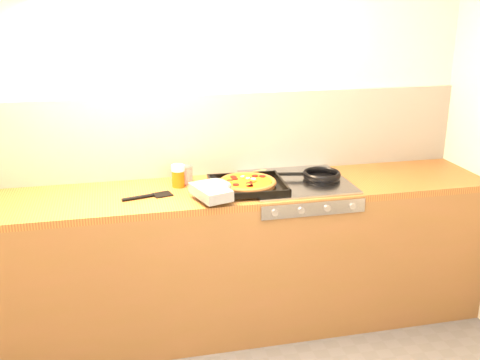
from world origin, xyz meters
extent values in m
plane|color=beige|center=(0.00, 1.40, 1.25)|extent=(3.20, 0.00, 3.20)
cube|color=white|center=(0.00, 1.39, 1.15)|extent=(3.20, 0.02, 0.50)
cube|color=brown|center=(0.00, 1.10, 0.43)|extent=(3.20, 0.60, 0.86)
cube|color=#9A652F|center=(0.00, 1.10, 0.88)|extent=(3.20, 0.60, 0.04)
cube|color=#A0A1A6|center=(0.45, 0.80, 0.85)|extent=(0.60, 0.03, 0.08)
cylinder|color=#A5A5AA|center=(0.23, 0.78, 0.85)|extent=(0.04, 0.02, 0.04)
cylinder|color=#A5A5AA|center=(0.38, 0.78, 0.85)|extent=(0.04, 0.02, 0.04)
cylinder|color=#A5A5AA|center=(0.53, 0.78, 0.85)|extent=(0.04, 0.02, 0.04)
cylinder|color=#A5A5AA|center=(0.67, 0.78, 0.85)|extent=(0.04, 0.02, 0.04)
cube|color=#A0A1A6|center=(0.45, 1.10, 0.91)|extent=(0.60, 0.56, 0.02)
cube|color=black|center=(0.13, 1.04, 0.92)|extent=(0.44, 0.39, 0.01)
cube|color=black|center=(0.14, 1.21, 0.94)|extent=(0.42, 0.03, 0.02)
cube|color=black|center=(0.13, 0.86, 0.94)|extent=(0.42, 0.03, 0.02)
cube|color=black|center=(0.34, 1.03, 0.94)|extent=(0.03, 0.37, 0.02)
cube|color=black|center=(-0.07, 1.05, 0.94)|extent=(0.03, 0.37, 0.02)
cylinder|color=brown|center=(0.13, 1.04, 0.94)|extent=(0.33, 0.33, 0.02)
torus|color=brown|center=(0.13, 1.04, 0.95)|extent=(0.35, 0.35, 0.03)
cylinder|color=orange|center=(0.13, 1.04, 0.95)|extent=(0.29, 0.29, 0.01)
cylinder|color=maroon|center=(0.16, 1.02, 0.96)|extent=(0.04, 0.04, 0.01)
cylinder|color=maroon|center=(0.07, 1.12, 0.96)|extent=(0.04, 0.04, 0.01)
cylinder|color=maroon|center=(0.12, 0.94, 0.96)|extent=(0.04, 0.04, 0.01)
cylinder|color=maroon|center=(0.03, 1.05, 0.96)|extent=(0.04, 0.04, 0.01)
cylinder|color=maroon|center=(0.20, 1.11, 0.96)|extent=(0.04, 0.04, 0.01)
cylinder|color=maroon|center=(0.15, 1.08, 0.96)|extent=(0.04, 0.04, 0.01)
cylinder|color=maroon|center=(0.05, 0.98, 0.96)|extent=(0.04, 0.04, 0.01)
cylinder|color=maroon|center=(0.24, 1.09, 0.96)|extent=(0.04, 0.04, 0.01)
cylinder|color=maroon|center=(0.13, 0.95, 0.96)|extent=(0.04, 0.04, 0.01)
cylinder|color=maroon|center=(0.13, 0.98, 0.96)|extent=(0.04, 0.04, 0.01)
cylinder|color=maroon|center=(0.07, 1.08, 0.96)|extent=(0.04, 0.04, 0.01)
ellipsoid|color=#C87712|center=(0.05, 1.02, 0.96)|extent=(0.03, 0.02, 0.01)
ellipsoid|color=#C87712|center=(0.03, 1.03, 0.96)|extent=(0.03, 0.02, 0.01)
ellipsoid|color=#C87712|center=(0.13, 1.09, 0.96)|extent=(0.03, 0.02, 0.01)
ellipsoid|color=#C87712|center=(0.12, 1.13, 0.96)|extent=(0.03, 0.02, 0.01)
ellipsoid|color=#C87712|center=(0.12, 0.96, 0.96)|extent=(0.03, 0.02, 0.01)
ellipsoid|color=#C87712|center=(0.17, 1.02, 0.96)|extent=(0.03, 0.02, 0.01)
ellipsoid|color=#C87712|center=(0.16, 1.03, 0.96)|extent=(0.03, 0.02, 0.01)
ellipsoid|color=#C87712|center=(0.05, 1.01, 0.96)|extent=(0.03, 0.02, 0.01)
ellipsoid|color=#C87712|center=(0.14, 1.11, 0.96)|extent=(0.03, 0.02, 0.01)
ellipsoid|color=silver|center=(0.13, 1.12, 0.96)|extent=(0.03, 0.03, 0.01)
ellipsoid|color=silver|center=(0.15, 1.08, 0.96)|extent=(0.03, 0.03, 0.01)
ellipsoid|color=silver|center=(0.17, 1.06, 0.96)|extent=(0.03, 0.03, 0.01)
cube|color=black|center=(-0.10, 0.89, 0.96)|extent=(0.22, 0.29, 0.06)
ellipsoid|color=black|center=(-0.06, 1.01, 0.96)|extent=(0.15, 0.15, 0.06)
cylinder|color=black|center=(-0.02, 0.92, 0.96)|extent=(0.10, 0.12, 0.05)
cylinder|color=black|center=(0.61, 1.10, 0.92)|extent=(0.25, 0.25, 0.01)
torus|color=black|center=(0.61, 1.10, 0.94)|extent=(0.27, 0.27, 0.02)
cube|color=black|center=(0.43, 1.14, 0.94)|extent=(0.16, 0.05, 0.01)
cylinder|color=#AE0E12|center=(-0.19, 1.24, 0.95)|extent=(0.08, 0.08, 0.10)
cylinder|color=#B2B2B7|center=(-0.19, 1.24, 1.00)|extent=(0.08, 0.08, 0.01)
cylinder|color=#B2B2B7|center=(-0.19, 1.24, 0.90)|extent=(0.08, 0.08, 0.01)
cylinder|color=#DF560D|center=(-0.24, 1.19, 0.95)|extent=(0.09, 0.09, 0.10)
cylinder|color=silver|center=(-0.24, 1.19, 1.01)|extent=(0.10, 0.10, 0.03)
cylinder|color=#AA8648|center=(0.18, 1.30, 0.91)|extent=(0.25, 0.11, 0.02)
ellipsoid|color=#AA8648|center=(0.31, 1.35, 0.91)|extent=(0.07, 0.05, 0.02)
cube|color=black|center=(-0.35, 1.06, 0.90)|extent=(0.12, 0.11, 0.01)
cylinder|color=black|center=(-0.49, 1.03, 0.91)|extent=(0.18, 0.06, 0.02)
camera|label=1|loc=(-0.59, -1.92, 1.96)|focal=42.00mm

